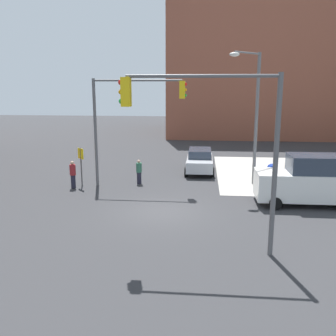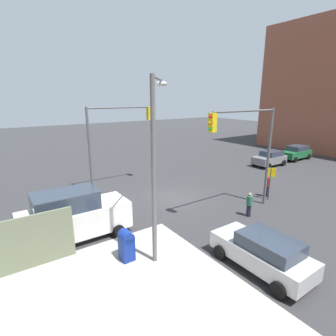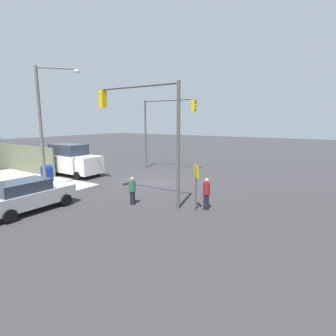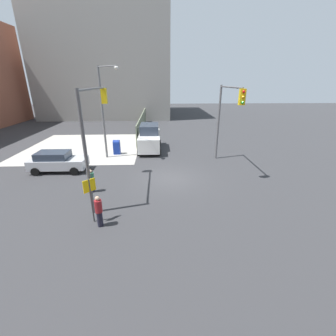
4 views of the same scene
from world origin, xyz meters
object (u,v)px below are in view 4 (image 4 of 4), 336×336
at_px(street_lamp_corner, 104,107).
at_px(van_white_delivery, 150,138).
at_px(traffic_signal_se_corner, 227,111).
at_px(traffic_signal_nw_corner, 94,122).
at_px(pedestrian_waiting, 99,211).
at_px(sedan_silver, 57,161).
at_px(mailbox_blue, 117,147).
at_px(pedestrian_crossing, 92,181).

relative_size(street_lamp_corner, van_white_delivery, 1.48).
relative_size(traffic_signal_se_corner, street_lamp_corner, 0.81).
bearing_deg(traffic_signal_nw_corner, pedestrian_waiting, -168.48).
relative_size(sedan_silver, van_white_delivery, 0.80).
bearing_deg(mailbox_blue, pedestrian_waiting, -174.29).
height_order(traffic_signal_nw_corner, mailbox_blue, traffic_signal_nw_corner).
height_order(traffic_signal_nw_corner, street_lamp_corner, street_lamp_corner).
relative_size(street_lamp_corner, mailbox_blue, 5.59).
distance_m(van_white_delivery, pedestrian_crossing, 10.18).
bearing_deg(traffic_signal_nw_corner, traffic_signal_se_corner, -62.24).
xyz_separation_m(traffic_signal_se_corner, van_white_delivery, (5.21, 6.30, -3.36)).
height_order(sedan_silver, pedestrian_crossing, sedan_silver).
xyz_separation_m(mailbox_blue, pedestrian_crossing, (-8.20, 0.20, 0.03)).
bearing_deg(traffic_signal_se_corner, pedestrian_waiting, 134.56).
xyz_separation_m(van_white_delivery, pedestrian_crossing, (-9.58, 3.40, -0.49)).
distance_m(mailbox_blue, van_white_delivery, 3.52).
height_order(street_lamp_corner, mailbox_blue, street_lamp_corner).
height_order(mailbox_blue, pedestrian_crossing, pedestrian_crossing).
bearing_deg(van_white_delivery, mailbox_blue, 113.40).
bearing_deg(pedestrian_waiting, mailbox_blue, 60.58).
height_order(sedan_silver, van_white_delivery, van_white_delivery).
relative_size(sedan_silver, pedestrian_crossing, 2.80).
relative_size(traffic_signal_se_corner, sedan_silver, 1.51).
xyz_separation_m(traffic_signal_nw_corner, sedan_silver, (4.14, 4.42, -3.79)).
bearing_deg(mailbox_blue, traffic_signal_nw_corner, -176.66).
bearing_deg(traffic_signal_nw_corner, street_lamp_corner, 7.97).
xyz_separation_m(traffic_signal_nw_corner, mailbox_blue, (8.56, 0.50, -3.87)).
bearing_deg(sedan_silver, pedestrian_crossing, -135.41).
bearing_deg(pedestrian_crossing, traffic_signal_se_corner, -46.18).
height_order(pedestrian_crossing, pedestrian_waiting, pedestrian_waiting).
bearing_deg(pedestrian_crossing, van_white_delivery, 0.03).
bearing_deg(pedestrian_crossing, mailbox_blue, 18.16).
bearing_deg(street_lamp_corner, pedestrian_crossing, -177.33).
distance_m(traffic_signal_nw_corner, mailbox_blue, 9.41).
relative_size(sedan_silver, pedestrian_waiting, 2.58).
relative_size(traffic_signal_nw_corner, mailbox_blue, 4.55).
bearing_deg(street_lamp_corner, mailbox_blue, -22.83).
xyz_separation_m(traffic_signal_nw_corner, traffic_signal_se_corner, (4.74, -9.00, -0.00)).
height_order(traffic_signal_se_corner, street_lamp_corner, street_lamp_corner).
xyz_separation_m(street_lamp_corner, mailbox_blue, (1.25, -0.52, -3.94)).
bearing_deg(sedan_silver, mailbox_blue, -41.57).
height_order(street_lamp_corner, pedestrian_waiting, street_lamp_corner).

